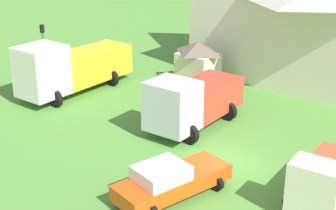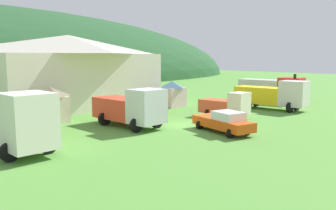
{
  "view_description": "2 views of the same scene",
  "coord_description": "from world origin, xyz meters",
  "px_view_note": "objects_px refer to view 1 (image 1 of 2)",
  "views": [
    {
      "loc": [
        11.93,
        -18.35,
        11.7
      ],
      "look_at": [
        -3.93,
        0.37,
        2.06
      ],
      "focal_mm": 54.27,
      "sensor_mm": 36.0,
      "label": 1
    },
    {
      "loc": [
        -20.68,
        -19.53,
        5.66
      ],
      "look_at": [
        -1.93,
        0.5,
        1.82
      ],
      "focal_mm": 36.57,
      "sensor_mm": 36.0,
      "label": 2
    }
  ],
  "objects_px": {
    "heavy_rig_striped": "(70,67)",
    "tow_truck_silver": "(191,101)",
    "traffic_light_west": "(44,48)",
    "light_truck_cream": "(325,179)",
    "play_shed_cream": "(198,63)",
    "service_pickup_orange": "(170,180)"
  },
  "relations": [
    {
      "from": "heavy_rig_striped",
      "to": "tow_truck_silver",
      "type": "height_order",
      "value": "heavy_rig_striped"
    },
    {
      "from": "traffic_light_west",
      "to": "tow_truck_silver",
      "type": "bearing_deg",
      "value": 2.83
    },
    {
      "from": "play_shed_cream",
      "to": "tow_truck_silver",
      "type": "distance_m",
      "value": 7.28
    },
    {
      "from": "play_shed_cream",
      "to": "traffic_light_west",
      "type": "relative_size",
      "value": 0.74
    },
    {
      "from": "tow_truck_silver",
      "to": "service_pickup_orange",
      "type": "bearing_deg",
      "value": 27.29
    },
    {
      "from": "tow_truck_silver",
      "to": "traffic_light_west",
      "type": "distance_m",
      "value": 12.41
    },
    {
      "from": "light_truck_cream",
      "to": "heavy_rig_striped",
      "type": "bearing_deg",
      "value": -102.4
    },
    {
      "from": "light_truck_cream",
      "to": "traffic_light_west",
      "type": "height_order",
      "value": "traffic_light_west"
    },
    {
      "from": "heavy_rig_striped",
      "to": "traffic_light_west",
      "type": "distance_m",
      "value": 2.87
    },
    {
      "from": "heavy_rig_striped",
      "to": "traffic_light_west",
      "type": "bearing_deg",
      "value": -94.71
    },
    {
      "from": "light_truck_cream",
      "to": "service_pickup_orange",
      "type": "relative_size",
      "value": 0.86
    },
    {
      "from": "traffic_light_west",
      "to": "light_truck_cream",
      "type": "bearing_deg",
      "value": -5.63
    },
    {
      "from": "play_shed_cream",
      "to": "heavy_rig_striped",
      "type": "relative_size",
      "value": 0.37
    },
    {
      "from": "light_truck_cream",
      "to": "play_shed_cream",
      "type": "bearing_deg",
      "value": -129.77
    },
    {
      "from": "tow_truck_silver",
      "to": "light_truck_cream",
      "type": "xyz_separation_m",
      "value": [
        9.09,
        -2.73,
        -0.43
      ]
    },
    {
      "from": "tow_truck_silver",
      "to": "traffic_light_west",
      "type": "xyz_separation_m",
      "value": [
        -12.35,
        -0.61,
        0.98
      ]
    },
    {
      "from": "tow_truck_silver",
      "to": "light_truck_cream",
      "type": "height_order",
      "value": "tow_truck_silver"
    },
    {
      "from": "play_shed_cream",
      "to": "service_pickup_orange",
      "type": "distance_m",
      "value": 14.77
    },
    {
      "from": "play_shed_cream",
      "to": "light_truck_cream",
      "type": "bearing_deg",
      "value": -33.54
    },
    {
      "from": "heavy_rig_striped",
      "to": "service_pickup_orange",
      "type": "xyz_separation_m",
      "value": [
        13.44,
        -5.7,
        -1.0
      ]
    },
    {
      "from": "light_truck_cream",
      "to": "tow_truck_silver",
      "type": "bearing_deg",
      "value": -112.93
    },
    {
      "from": "service_pickup_orange",
      "to": "light_truck_cream",
      "type": "bearing_deg",
      "value": 136.55
    }
  ]
}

